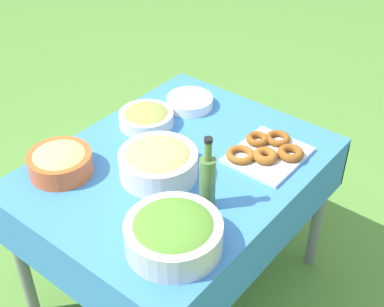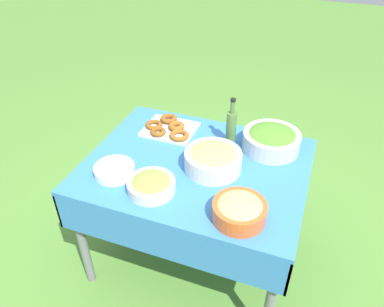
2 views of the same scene
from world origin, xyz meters
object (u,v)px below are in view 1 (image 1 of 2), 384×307
olive_oil_bottle (207,181)px  bread_bowl (158,162)px  plate_stack (190,102)px  pasta_bowl (60,161)px  donut_platter (267,152)px  olive_bowl (146,117)px  salad_bowl (174,233)px

olive_oil_bottle → bread_bowl: olive_oil_bottle is taller
plate_stack → pasta_bowl: bearing=-6.9°
donut_platter → olive_bowl: olive_bowl is taller
bread_bowl → olive_bowl: size_ratio=1.27×
salad_bowl → bread_bowl: bearing=-131.0°
plate_stack → olive_bowl: size_ratio=0.89×
salad_bowl → olive_oil_bottle: bearing=-170.6°
plate_stack → olive_oil_bottle: size_ratio=0.71×
donut_platter → bread_bowl: bearing=-35.4°
plate_stack → bread_bowl: 0.52m
pasta_bowl → bread_bowl: size_ratio=0.82×
pasta_bowl → donut_platter: bearing=136.1°
salad_bowl → donut_platter: (-0.62, -0.03, -0.04)m
pasta_bowl → bread_bowl: bearing=126.1°
donut_platter → pasta_bowl: bearing=-43.9°
plate_stack → olive_bowl: olive_bowl is taller
olive_oil_bottle → salad_bowl: bearing=9.4°
plate_stack → bread_bowl: (0.46, 0.22, 0.04)m
plate_stack → olive_oil_bottle: olive_oil_bottle is taller
salad_bowl → pasta_bowl: bearing=-92.8°
olive_bowl → salad_bowl: bearing=49.6°
olive_oil_bottle → plate_stack: bearing=-135.8°
pasta_bowl → donut_platter: size_ratio=0.80×
pasta_bowl → plate_stack: 0.69m
pasta_bowl → olive_oil_bottle: bearing=109.6°
donut_platter → olive_oil_bottle: size_ratio=1.04×
salad_bowl → donut_platter: salad_bowl is taller
olive_oil_bottle → bread_bowl: bearing=-95.5°
salad_bowl → pasta_bowl: 0.60m
plate_stack → olive_oil_bottle: bearing=44.2°
plate_stack → olive_bowl: (0.24, -0.05, 0.01)m
salad_bowl → olive_oil_bottle: (-0.23, -0.04, 0.05)m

